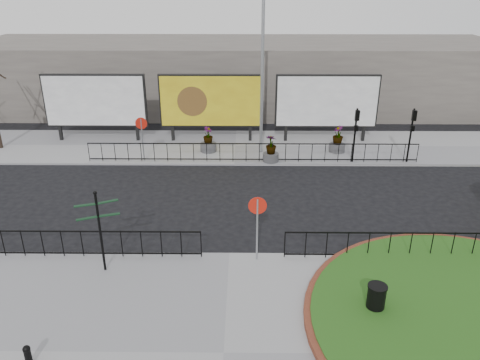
{
  "coord_description": "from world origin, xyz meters",
  "views": [
    {
      "loc": [
        0.54,
        -14.74,
        9.45
      ],
      "look_at": [
        0.37,
        2.43,
        2.0
      ],
      "focal_mm": 35.0,
      "sensor_mm": 36.0,
      "label": 1
    }
  ],
  "objects_px": {
    "billboard_mid": "(211,101)",
    "planter_b": "(271,151)",
    "litter_bin": "(376,299)",
    "planter_a": "(208,142)",
    "fingerpost_sign": "(99,224)",
    "planter_c": "(338,141)",
    "bollard": "(28,354)",
    "lamp_post": "(262,70)"
  },
  "relations": [
    {
      "from": "planter_c",
      "to": "bollard",
      "type": "bearing_deg",
      "value": -123.78
    },
    {
      "from": "lamp_post",
      "to": "planter_c",
      "type": "relative_size",
      "value": 5.88
    },
    {
      "from": "planter_c",
      "to": "litter_bin",
      "type": "bearing_deg",
      "value": -95.74
    },
    {
      "from": "bollard",
      "to": "billboard_mid",
      "type": "bearing_deg",
      "value": 79.02
    },
    {
      "from": "planter_a",
      "to": "planter_b",
      "type": "relative_size",
      "value": 0.97
    },
    {
      "from": "bollard",
      "to": "litter_bin",
      "type": "relative_size",
      "value": 0.63
    },
    {
      "from": "litter_bin",
      "to": "planter_c",
      "type": "distance_m",
      "value": 14.37
    },
    {
      "from": "billboard_mid",
      "to": "planter_b",
      "type": "height_order",
      "value": "billboard_mid"
    },
    {
      "from": "billboard_mid",
      "to": "planter_c",
      "type": "height_order",
      "value": "billboard_mid"
    },
    {
      "from": "fingerpost_sign",
      "to": "planter_b",
      "type": "height_order",
      "value": "fingerpost_sign"
    },
    {
      "from": "billboard_mid",
      "to": "lamp_post",
      "type": "relative_size",
      "value": 0.67
    },
    {
      "from": "litter_bin",
      "to": "planter_a",
      "type": "distance_m",
      "value": 15.53
    },
    {
      "from": "bollard",
      "to": "planter_a",
      "type": "xyz_separation_m",
      "value": [
        3.52,
        16.46,
        0.21
      ]
    },
    {
      "from": "litter_bin",
      "to": "billboard_mid",
      "type": "bearing_deg",
      "value": 110.24
    },
    {
      "from": "planter_b",
      "to": "planter_c",
      "type": "xyz_separation_m",
      "value": [
        3.94,
        1.6,
        0.02
      ]
    },
    {
      "from": "billboard_mid",
      "to": "planter_b",
      "type": "distance_m",
      "value": 5.34
    },
    {
      "from": "billboard_mid",
      "to": "planter_b",
      "type": "xyz_separation_m",
      "value": [
        3.5,
        -3.57,
        -1.86
      ]
    },
    {
      "from": "planter_a",
      "to": "planter_c",
      "type": "xyz_separation_m",
      "value": [
        7.5,
        -0.0,
        0.09
      ]
    },
    {
      "from": "planter_c",
      "to": "lamp_post",
      "type": "bearing_deg",
      "value": 180.0
    },
    {
      "from": "planter_a",
      "to": "planter_c",
      "type": "height_order",
      "value": "planter_c"
    },
    {
      "from": "billboard_mid",
      "to": "litter_bin",
      "type": "height_order",
      "value": "billboard_mid"
    },
    {
      "from": "lamp_post",
      "to": "planter_c",
      "type": "bearing_deg",
      "value": -0.0
    },
    {
      "from": "bollard",
      "to": "lamp_post",
      "type": "bearing_deg",
      "value": 68.2
    },
    {
      "from": "fingerpost_sign",
      "to": "litter_bin",
      "type": "bearing_deg",
      "value": -31.77
    },
    {
      "from": "bollard",
      "to": "planter_c",
      "type": "distance_m",
      "value": 19.81
    },
    {
      "from": "billboard_mid",
      "to": "fingerpost_sign",
      "type": "bearing_deg",
      "value": -101.19
    },
    {
      "from": "bollard",
      "to": "litter_bin",
      "type": "xyz_separation_m",
      "value": [
        9.58,
        2.16,
        0.16
      ]
    },
    {
      "from": "bollard",
      "to": "planter_b",
      "type": "xyz_separation_m",
      "value": [
        7.08,
        14.86,
        0.28
      ]
    },
    {
      "from": "litter_bin",
      "to": "planter_a",
      "type": "bearing_deg",
      "value": 112.97
    },
    {
      "from": "lamp_post",
      "to": "planter_a",
      "type": "height_order",
      "value": "lamp_post"
    },
    {
      "from": "billboard_mid",
      "to": "bollard",
      "type": "distance_m",
      "value": 18.9
    },
    {
      "from": "bollard",
      "to": "fingerpost_sign",
      "type": "bearing_deg",
      "value": 79.68
    },
    {
      "from": "planter_a",
      "to": "litter_bin",
      "type": "bearing_deg",
      "value": -67.03
    },
    {
      "from": "billboard_mid",
      "to": "litter_bin",
      "type": "relative_size",
      "value": 6.36
    },
    {
      "from": "planter_b",
      "to": "planter_c",
      "type": "distance_m",
      "value": 4.25
    },
    {
      "from": "fingerpost_sign",
      "to": "planter_c",
      "type": "xyz_separation_m",
      "value": [
        10.22,
        12.11,
        -1.18
      ]
    },
    {
      "from": "planter_a",
      "to": "planter_b",
      "type": "bearing_deg",
      "value": -24.21
    },
    {
      "from": "fingerpost_sign",
      "to": "planter_a",
      "type": "relative_size",
      "value": 2.04
    },
    {
      "from": "planter_a",
      "to": "planter_c",
      "type": "distance_m",
      "value": 7.5
    },
    {
      "from": "fingerpost_sign",
      "to": "planter_a",
      "type": "height_order",
      "value": "fingerpost_sign"
    },
    {
      "from": "billboard_mid",
      "to": "bollard",
      "type": "relative_size",
      "value": 10.07
    },
    {
      "from": "billboard_mid",
      "to": "lamp_post",
      "type": "xyz_separation_m",
      "value": [
        3.01,
        -1.97,
        2.23
      ]
    }
  ]
}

